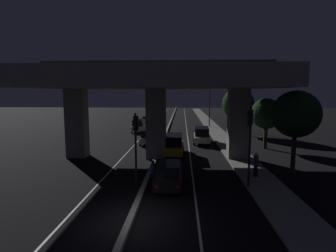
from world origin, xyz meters
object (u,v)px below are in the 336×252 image
object	(u,v)px
car_white_second_oncoming	(138,125)
pedestrian_on_sidewalk	(256,165)
car_silver_lead_oncoming	(148,136)
motorcycle_blue_filtering_near	(153,172)
street_lamp	(208,99)
car_black_lead	(168,174)
car_white_third	(202,135)
traffic_light_left_of_median	(136,137)
car_white_third_oncoming	(147,120)
traffic_light_right_of_median	(250,134)
motorcycle_red_filtering_mid	(165,147)
car_taxi_yellow_second	(174,144)

from	to	relation	value
car_white_second_oncoming	pedestrian_on_sidewalk	world-z (taller)	car_white_second_oncoming
car_silver_lead_oncoming	motorcycle_blue_filtering_near	bearing A→B (deg)	6.94
street_lamp	car_black_lead	bearing A→B (deg)	-100.25
car_white_third	traffic_light_left_of_median	bearing A→B (deg)	163.10
traffic_light_left_of_median	car_black_lead	xyz separation A→B (m)	(2.10, 0.22, -2.50)
car_white_third_oncoming	motorcycle_blue_filtering_near	bearing A→B (deg)	6.80
traffic_light_right_of_median	traffic_light_left_of_median	bearing A→B (deg)	179.97
traffic_light_left_of_median	car_black_lead	world-z (taller)	traffic_light_left_of_median
motorcycle_blue_filtering_near	street_lamp	bearing A→B (deg)	-16.22
motorcycle_red_filtering_mid	pedestrian_on_sidewalk	size ratio (longest dim) A/B	1.13
street_lamp	car_white_second_oncoming	distance (m)	14.01
traffic_light_left_of_median	car_silver_lead_oncoming	world-z (taller)	traffic_light_left_of_median
traffic_light_left_of_median	car_taxi_yellow_second	xyz separation A→B (m)	(2.22, 9.15, -2.27)
car_white_second_oncoming	motorcycle_red_filtering_mid	size ratio (longest dim) A/B	2.17
street_lamp	car_white_third_oncoming	bearing A→B (deg)	156.04
car_black_lead	street_lamp	bearing A→B (deg)	-11.12
car_taxi_yellow_second	traffic_light_right_of_median	bearing A→B (deg)	-150.13
traffic_light_left_of_median	pedestrian_on_sidewalk	distance (m)	8.85
traffic_light_left_of_median	car_black_lead	bearing A→B (deg)	5.92
motorcycle_blue_filtering_near	motorcycle_red_filtering_mid	xyz separation A→B (m)	(0.32, 8.62, 0.02)
motorcycle_red_filtering_mid	pedestrian_on_sidewalk	xyz separation A→B (m)	(7.01, -7.79, 0.38)
car_black_lead	car_taxi_yellow_second	size ratio (longest dim) A/B	1.00
traffic_light_right_of_median	pedestrian_on_sidewalk	size ratio (longest dim) A/B	3.02
car_white_third_oncoming	car_taxi_yellow_second	bearing A→B (deg)	11.72
traffic_light_left_of_median	car_silver_lead_oncoming	bearing A→B (deg)	94.37
car_taxi_yellow_second	car_white_third	bearing A→B (deg)	-25.82
motorcycle_red_filtering_mid	pedestrian_on_sidewalk	bearing A→B (deg)	-141.27
traffic_light_right_of_median	car_white_third_oncoming	bearing A→B (deg)	107.52
car_white_third	car_white_second_oncoming	distance (m)	12.95
car_white_third_oncoming	car_silver_lead_oncoming	bearing A→B (deg)	6.58
car_white_second_oncoming	traffic_light_left_of_median	bearing A→B (deg)	7.11
traffic_light_right_of_median	car_black_lead	xyz separation A→B (m)	(-5.16, 0.22, -2.77)
traffic_light_left_of_median	car_taxi_yellow_second	world-z (taller)	traffic_light_left_of_median
traffic_light_left_of_median	pedestrian_on_sidewalk	bearing A→B (deg)	13.86
car_black_lead	motorcycle_blue_filtering_near	distance (m)	1.52
car_taxi_yellow_second	motorcycle_blue_filtering_near	size ratio (longest dim) A/B	2.44
traffic_light_right_of_median	motorcycle_blue_filtering_near	world-z (taller)	traffic_light_right_of_median
traffic_light_right_of_median	pedestrian_on_sidewalk	xyz separation A→B (m)	(1.04, 2.05, -2.57)
traffic_light_right_of_median	car_taxi_yellow_second	world-z (taller)	traffic_light_right_of_median
traffic_light_right_of_median	car_white_third	size ratio (longest dim) A/B	1.17
street_lamp	traffic_light_left_of_median	bearing A→B (deg)	-103.90
car_black_lead	car_white_third_oncoming	size ratio (longest dim) A/B	1.07
car_taxi_yellow_second	car_white_third	distance (m)	7.08
traffic_light_right_of_median	car_silver_lead_oncoming	distance (m)	17.37
traffic_light_left_of_median	car_white_second_oncoming	distance (m)	24.81
traffic_light_left_of_median	motorcycle_red_filtering_mid	world-z (taller)	traffic_light_left_of_median
car_black_lead	car_white_third	world-z (taller)	car_white_third
motorcycle_blue_filtering_near	pedestrian_on_sidewalk	distance (m)	7.39
traffic_light_left_of_median	car_white_second_oncoming	bearing A→B (deg)	99.27
car_taxi_yellow_second	motorcycle_red_filtering_mid	distance (m)	1.23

